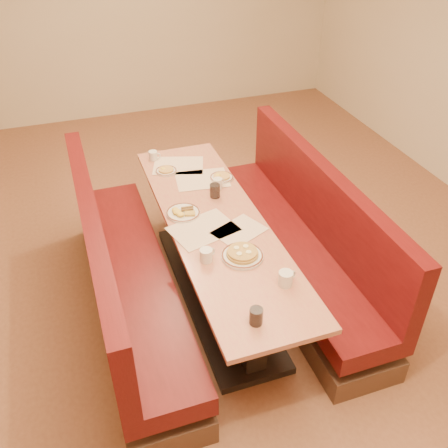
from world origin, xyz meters
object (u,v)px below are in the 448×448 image
object	(u,v)px
diner_table	(216,260)
coffee_mug_c	(218,183)
booth_left	(124,282)
coffee_mug_a	(286,278)
soda_tumbler_mid	(215,191)
soda_tumbler_near	(256,316)
booth_right	(300,243)
coffee_mug_d	(153,155)
pancake_plate	(242,254)
coffee_mug_b	(207,255)
eggs_plate	(183,212)

from	to	relation	value
diner_table	coffee_mug_c	size ratio (longest dim) A/B	23.54
coffee_mug_c	booth_left	bearing A→B (deg)	-173.91
coffee_mug_a	soda_tumbler_mid	distance (m)	1.13
soda_tumbler_near	booth_right	bearing A→B (deg)	51.35
coffee_mug_a	coffee_mug_d	world-z (taller)	coffee_mug_a
booth_right	soda_tumbler_near	bearing A→B (deg)	-128.65
coffee_mug_c	soda_tumbler_mid	bearing A→B (deg)	-138.90
coffee_mug_c	soda_tumbler_near	bearing A→B (deg)	-120.85
pancake_plate	coffee_mug_b	world-z (taller)	coffee_mug_b
diner_table	soda_tumbler_mid	xyz separation A→B (m)	(0.10, 0.33, 0.43)
coffee_mug_b	soda_tumbler_mid	world-z (taller)	soda_tumbler_mid
coffee_mug_a	coffee_mug_d	distance (m)	1.94
coffee_mug_d	soda_tumbler_near	size ratio (longest dim) A/B	0.97
coffee_mug_d	soda_tumbler_near	distance (m)	2.14
eggs_plate	coffee_mug_c	size ratio (longest dim) A/B	2.45
coffee_mug_d	booth_left	bearing A→B (deg)	-90.79
coffee_mug_b	coffee_mug_c	distance (m)	0.94
coffee_mug_d	soda_tumbler_mid	size ratio (longest dim) A/B	0.94
coffee_mug_c	coffee_mug_d	xyz separation A→B (m)	(-0.40, 0.64, 0.00)
coffee_mug_d	coffee_mug_b	bearing A→B (deg)	-65.12
booth_left	pancake_plate	xyz separation A→B (m)	(0.77, -0.45, 0.41)
diner_table	eggs_plate	bearing A→B (deg)	140.58
coffee_mug_c	soda_tumbler_near	xyz separation A→B (m)	(-0.27, -1.50, 0.01)
eggs_plate	diner_table	bearing A→B (deg)	-39.42
booth_right	soda_tumbler_mid	xyz separation A→B (m)	(-0.63, 0.33, 0.44)
pancake_plate	coffee_mug_a	bearing A→B (deg)	-64.48
booth_left	eggs_plate	size ratio (longest dim) A/B	9.61
coffee_mug_d	eggs_plate	bearing A→B (deg)	-64.96
diner_table	soda_tumbler_mid	world-z (taller)	soda_tumbler_mid
diner_table	pancake_plate	bearing A→B (deg)	-85.25
pancake_plate	soda_tumbler_near	xyz separation A→B (m)	(-0.14, -0.59, 0.03)
soda_tumbler_mid	soda_tumbler_near	bearing A→B (deg)	-98.32
coffee_mug_d	pancake_plate	bearing A→B (deg)	-56.43
booth_right	diner_table	bearing A→B (deg)	180.00
booth_right	soda_tumbler_near	world-z (taller)	booth_right
coffee_mug_b	coffee_mug_c	bearing A→B (deg)	42.78
eggs_plate	coffee_mug_c	distance (m)	0.47
booth_right	coffee_mug_b	distance (m)	1.11
pancake_plate	soda_tumbler_mid	bearing A→B (deg)	85.49
coffee_mug_a	soda_tumbler_mid	size ratio (longest dim) A/B	1.15
booth_left	coffee_mug_d	xyz separation A→B (m)	(0.50, 1.10, 0.43)
diner_table	coffee_mug_a	bearing A→B (deg)	-75.83
booth_right	coffee_mug_d	size ratio (longest dim) A/B	23.59
coffee_mug_b	soda_tumbler_mid	size ratio (longest dim) A/B	1.05
diner_table	coffee_mug_c	distance (m)	0.64
soda_tumbler_mid	coffee_mug_b	bearing A→B (deg)	-112.21
coffee_mug_d	soda_tumbler_mid	xyz separation A→B (m)	(0.33, -0.77, 0.01)
coffee_mug_a	eggs_plate	bearing A→B (deg)	95.74
coffee_mug_b	soda_tumbler_near	world-z (taller)	soda_tumbler_near
booth_left	soda_tumbler_mid	size ratio (longest dim) A/B	22.23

